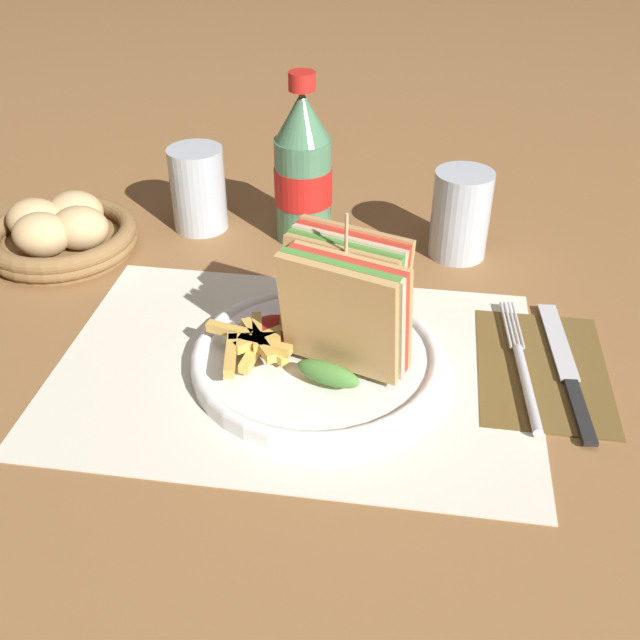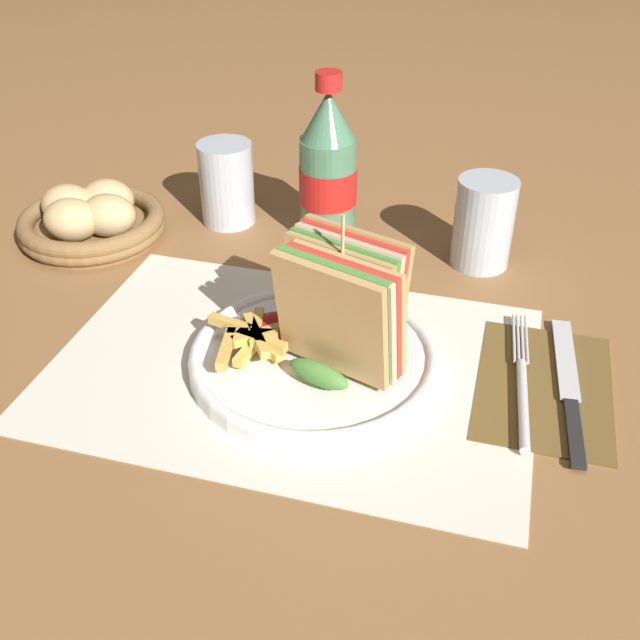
% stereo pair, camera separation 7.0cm
% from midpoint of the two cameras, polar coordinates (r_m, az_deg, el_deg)
% --- Properties ---
extents(ground_plane, '(4.00, 4.00, 0.00)m').
position_cam_midpoint_polar(ground_plane, '(0.69, -3.38, -4.60)').
color(ground_plane, olive).
extents(placemat, '(0.45, 0.31, 0.00)m').
position_cam_midpoint_polar(placemat, '(0.70, -4.71, -3.69)').
color(placemat, silver).
rests_on(placemat, ground_plane).
extents(plate_main, '(0.23, 0.23, 0.02)m').
position_cam_midpoint_polar(plate_main, '(0.70, -3.10, -3.04)').
color(plate_main, white).
rests_on(plate_main, ground_plane).
extents(club_sandwich, '(0.12, 0.12, 0.14)m').
position_cam_midpoint_polar(club_sandwich, '(0.66, -1.17, 0.97)').
color(club_sandwich, tan).
rests_on(club_sandwich, plate_main).
extents(fries_pile, '(0.09, 0.09, 0.02)m').
position_cam_midpoint_polar(fries_pile, '(0.69, -7.99, -1.71)').
color(fries_pile, gold).
rests_on(fries_pile, plate_main).
extents(ketchup_blob, '(0.05, 0.04, 0.02)m').
position_cam_midpoint_polar(ketchup_blob, '(0.70, -6.16, -0.86)').
color(ketchup_blob, maroon).
rests_on(ketchup_blob, plate_main).
extents(napkin, '(0.12, 0.18, 0.00)m').
position_cam_midpoint_polar(napkin, '(0.72, 13.97, -3.68)').
color(napkin, brown).
rests_on(napkin, ground_plane).
extents(fork, '(0.03, 0.20, 0.01)m').
position_cam_midpoint_polar(fork, '(0.70, 12.55, -4.10)').
color(fork, silver).
rests_on(fork, napkin).
extents(knife, '(0.03, 0.21, 0.00)m').
position_cam_midpoint_polar(knife, '(0.72, 15.69, -3.68)').
color(knife, black).
rests_on(knife, napkin).
extents(coke_bottle_near, '(0.07, 0.07, 0.20)m').
position_cam_midpoint_polar(coke_bottle_near, '(0.88, -3.60, 11.21)').
color(coke_bottle_near, '#4C7F5B').
rests_on(coke_bottle_near, ground_plane).
extents(glass_near, '(0.07, 0.07, 0.10)m').
position_cam_midpoint_polar(glass_near, '(0.87, 8.37, 7.52)').
color(glass_near, silver).
rests_on(glass_near, ground_plane).
extents(glass_far, '(0.07, 0.07, 0.10)m').
position_cam_midpoint_polar(glass_far, '(0.94, -11.37, 9.35)').
color(glass_far, silver).
rests_on(glass_far, ground_plane).
extents(bread_basket, '(0.17, 0.17, 0.06)m').
position_cam_midpoint_polar(bread_basket, '(0.94, -21.19, 6.10)').
color(bread_basket, olive).
rests_on(bread_basket, ground_plane).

